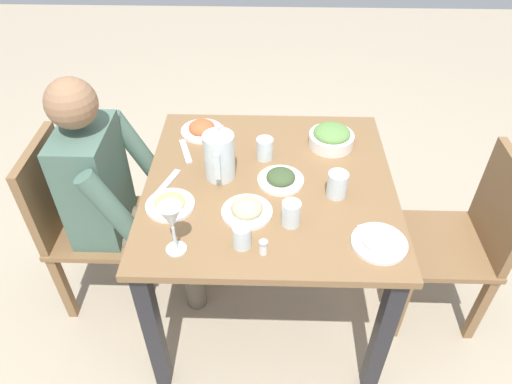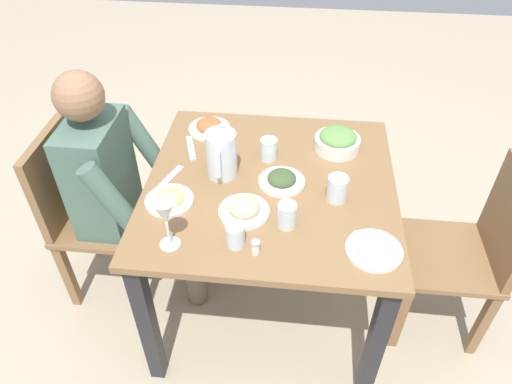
% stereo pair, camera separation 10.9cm
% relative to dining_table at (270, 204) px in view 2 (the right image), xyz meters
% --- Properties ---
extents(ground_plane, '(8.00, 8.00, 0.00)m').
position_rel_dining_table_xyz_m(ground_plane, '(0.00, 0.00, -0.63)').
color(ground_plane, tan).
extents(dining_table, '(0.97, 0.97, 0.74)m').
position_rel_dining_table_xyz_m(dining_table, '(0.00, 0.00, 0.00)').
color(dining_table, olive).
rests_on(dining_table, ground_plane).
extents(chair_near, '(0.40, 0.40, 0.85)m').
position_rel_dining_table_xyz_m(chair_near, '(-0.05, -0.83, -0.15)').
color(chair_near, olive).
rests_on(chair_near, ground_plane).
extents(chair_far, '(0.40, 0.40, 0.85)m').
position_rel_dining_table_xyz_m(chair_far, '(0.01, 0.83, -0.15)').
color(chair_far, olive).
rests_on(chair_far, ground_plane).
extents(diner_near, '(0.48, 0.53, 1.15)m').
position_rel_dining_table_xyz_m(diner_near, '(-0.05, -0.63, -0.01)').
color(diner_near, '#4C6B5B').
rests_on(diner_near, ground_plane).
extents(water_pitcher, '(0.16, 0.12, 0.19)m').
position_rel_dining_table_xyz_m(water_pitcher, '(-0.03, -0.20, 0.21)').
color(water_pitcher, silver).
rests_on(water_pitcher, dining_table).
extents(salad_bowl, '(0.19, 0.19, 0.09)m').
position_rel_dining_table_xyz_m(salad_bowl, '(-0.25, 0.26, 0.16)').
color(salad_bowl, white).
rests_on(salad_bowl, dining_table).
extents(plate_dolmas, '(0.18, 0.18, 0.05)m').
position_rel_dining_table_xyz_m(plate_dolmas, '(0.00, 0.04, 0.13)').
color(plate_dolmas, white).
rests_on(plate_dolmas, dining_table).
extents(plate_rice_curry, '(0.19, 0.19, 0.06)m').
position_rel_dining_table_xyz_m(plate_rice_curry, '(-0.34, -0.30, 0.13)').
color(plate_rice_curry, white).
rests_on(plate_rice_curry, dining_table).
extents(plate_fries, '(0.18, 0.18, 0.04)m').
position_rel_dining_table_xyz_m(plate_fries, '(0.15, -0.36, 0.13)').
color(plate_fries, white).
rests_on(plate_fries, dining_table).
extents(plate_beans, '(0.18, 0.18, 0.06)m').
position_rel_dining_table_xyz_m(plate_beans, '(0.18, -0.08, 0.13)').
color(plate_beans, white).
rests_on(plate_beans, dining_table).
extents(plate_yoghurt, '(0.19, 0.19, 0.05)m').
position_rel_dining_table_xyz_m(plate_yoghurt, '(0.32, 0.37, 0.13)').
color(plate_yoghurt, white).
rests_on(plate_yoghurt, dining_table).
extents(water_glass_by_pitcher, '(0.07, 0.07, 0.09)m').
position_rel_dining_table_xyz_m(water_glass_by_pitcher, '(-0.15, -0.02, 0.16)').
color(water_glass_by_pitcher, silver).
rests_on(water_glass_by_pitcher, dining_table).
extents(water_glass_near_right, '(0.07, 0.07, 0.10)m').
position_rel_dining_table_xyz_m(water_glass_near_right, '(0.23, 0.07, 0.16)').
color(water_glass_near_right, silver).
rests_on(water_glass_near_right, dining_table).
extents(water_glass_far_left, '(0.08, 0.08, 0.10)m').
position_rel_dining_table_xyz_m(water_glass_far_left, '(0.07, 0.25, 0.17)').
color(water_glass_far_left, silver).
rests_on(water_glass_far_left, dining_table).
extents(water_glass_center, '(0.06, 0.06, 0.09)m').
position_rel_dining_table_xyz_m(water_glass_center, '(0.34, -0.09, 0.16)').
color(water_glass_center, silver).
rests_on(water_glass_center, dining_table).
extents(wine_glass, '(0.08, 0.08, 0.20)m').
position_rel_dining_table_xyz_m(wine_glass, '(0.36, -0.31, 0.26)').
color(wine_glass, silver).
rests_on(wine_glass, dining_table).
extents(salt_shaker, '(0.03, 0.03, 0.05)m').
position_rel_dining_table_xyz_m(salt_shaker, '(0.37, -0.02, 0.14)').
color(salt_shaker, white).
rests_on(salt_shaker, dining_table).
extents(fork_near, '(0.17, 0.08, 0.01)m').
position_rel_dining_table_xyz_m(fork_near, '(0.02, -0.40, 0.12)').
color(fork_near, silver).
rests_on(fork_near, dining_table).
extents(knife_near, '(0.18, 0.08, 0.01)m').
position_rel_dining_table_xyz_m(knife_near, '(0.33, 0.35, 0.12)').
color(knife_near, silver).
rests_on(knife_near, dining_table).
extents(fork_far, '(0.17, 0.08, 0.01)m').
position_rel_dining_table_xyz_m(fork_far, '(-0.19, -0.36, 0.12)').
color(fork_far, silver).
rests_on(fork_far, dining_table).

